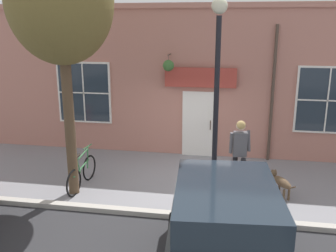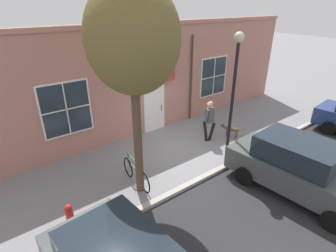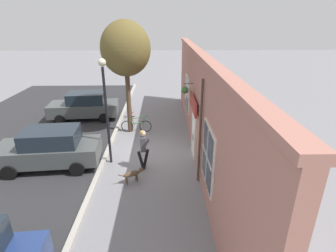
# 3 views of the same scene
# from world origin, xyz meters

# --- Properties ---
(ground_plane) EXTENTS (90.00, 90.00, 0.00)m
(ground_plane) POSITION_xyz_m (0.00, 0.00, 0.00)
(ground_plane) COLOR gray
(curb_and_road) EXTENTS (10.10, 28.00, 0.12)m
(curb_and_road) POSITION_xyz_m (5.85, 0.00, 0.02)
(curb_and_road) COLOR #B2ADA3
(curb_and_road) RESTS_ON ground_plane
(storefront_facade) EXTENTS (0.95, 18.00, 4.75)m
(storefront_facade) POSITION_xyz_m (-2.34, 0.01, 2.38)
(storefront_facade) COLOR #B27566
(storefront_facade) RESTS_ON ground_plane
(pedestrian_walking) EXTENTS (0.55, 0.55, 1.81)m
(pedestrian_walking) POSITION_xyz_m (0.12, 1.46, 1.10)
(pedestrian_walking) COLOR black
(pedestrian_walking) RESTS_ON ground_plane
(dog_on_leash) EXTENTS (1.02, 0.54, 0.59)m
(dog_on_leash) POSITION_xyz_m (0.48, 2.48, 0.38)
(dog_on_leash) COLOR brown
(dog_on_leash) RESTS_ON ground_plane
(street_tree_by_curb) EXTENTS (2.59, 2.33, 6.06)m
(street_tree_by_curb) POSITION_xyz_m (1.19, -2.66, 4.55)
(street_tree_by_curb) COLOR brown
(street_tree_by_curb) RESTS_ON ground_plane
(leaning_bicycle) EXTENTS (1.74, 0.12, 0.99)m
(leaning_bicycle) POSITION_xyz_m (0.80, -2.57, 0.38)
(leaning_bicycle) COLOR black
(leaning_bicycle) RESTS_ON ground_plane
(parked_car_mid_block) EXTENTS (4.43, 2.21, 1.75)m
(parked_car_mid_block) POSITION_xyz_m (4.19, 1.19, 0.88)
(parked_car_mid_block) COLOR #474C4C
(parked_car_mid_block) RESTS_ON ground_plane
(street_lamp) EXTENTS (0.32, 0.32, 4.63)m
(street_lamp) POSITION_xyz_m (1.65, 0.88, 3.05)
(street_lamp) COLOR black
(street_lamp) RESTS_ON ground_plane
(fire_hydrant) EXTENTS (0.34, 0.20, 0.77)m
(fire_hydrant) POSITION_xyz_m (1.41, -4.93, 0.40)
(fire_hydrant) COLOR red
(fire_hydrant) RESTS_ON ground_plane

